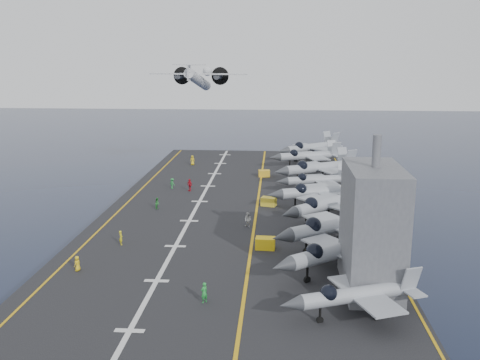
# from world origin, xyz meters

# --- Properties ---
(ground) EXTENTS (500.00, 500.00, 0.00)m
(ground) POSITION_xyz_m (0.00, 0.00, 0.00)
(ground) COLOR #142135
(ground) RESTS_ON ground
(hull) EXTENTS (36.00, 90.00, 10.00)m
(hull) POSITION_xyz_m (0.00, 0.00, 5.00)
(hull) COLOR #56595E
(hull) RESTS_ON ground
(flight_deck) EXTENTS (38.00, 92.00, 0.40)m
(flight_deck) POSITION_xyz_m (0.00, 0.00, 10.20)
(flight_deck) COLOR black
(flight_deck) RESTS_ON hull
(foul_line) EXTENTS (0.35, 90.00, 0.02)m
(foul_line) POSITION_xyz_m (3.00, 0.00, 10.42)
(foul_line) COLOR gold
(foul_line) RESTS_ON flight_deck
(landing_centerline) EXTENTS (0.50, 90.00, 0.02)m
(landing_centerline) POSITION_xyz_m (-6.00, 0.00, 10.42)
(landing_centerline) COLOR silver
(landing_centerline) RESTS_ON flight_deck
(deck_edge_port) EXTENTS (0.25, 90.00, 0.02)m
(deck_edge_port) POSITION_xyz_m (-17.00, 0.00, 10.42)
(deck_edge_port) COLOR gold
(deck_edge_port) RESTS_ON flight_deck
(deck_edge_stbd) EXTENTS (0.25, 90.00, 0.02)m
(deck_edge_stbd) POSITION_xyz_m (18.50, 0.00, 10.42)
(deck_edge_stbd) COLOR gold
(deck_edge_stbd) RESTS_ON flight_deck
(island_superstructure) EXTENTS (5.00, 10.00, 15.00)m
(island_superstructure) POSITION_xyz_m (15.00, -30.00, 17.90)
(island_superstructure) COLOR #56595E
(island_superstructure) RESTS_ON flight_deck
(fighter_jet_0) EXTENTS (14.94, 12.58, 4.41)m
(fighter_jet_0) POSITION_xyz_m (12.99, -36.14, 12.61)
(fighter_jet_0) COLOR #969FA7
(fighter_jet_0) RESTS_ON flight_deck
(fighter_jet_1) EXTENTS (18.02, 17.11, 5.22)m
(fighter_jet_1) POSITION_xyz_m (12.36, -26.68, 13.01)
(fighter_jet_1) COLOR #8D959D
(fighter_jet_1) RESTS_ON flight_deck
(fighter_jet_2) EXTENTS (19.40, 18.08, 5.61)m
(fighter_jet_2) POSITION_xyz_m (13.01, -18.76, 13.20)
(fighter_jet_2) COLOR #9198A1
(fighter_jet_2) RESTS_ON flight_deck
(fighter_jet_3) EXTENTS (18.23, 18.06, 5.35)m
(fighter_jet_3) POSITION_xyz_m (12.90, -8.87, 13.07)
(fighter_jet_3) COLOR #8E969E
(fighter_jet_3) RESTS_ON flight_deck
(fighter_jet_4) EXTENTS (17.51, 14.44, 5.22)m
(fighter_jet_4) POSITION_xyz_m (12.56, -1.93, 13.01)
(fighter_jet_4) COLOR #90989E
(fighter_jet_4) RESTS_ON flight_deck
(fighter_jet_5) EXTENTS (14.57, 11.65, 4.42)m
(fighter_jet_5) POSITION_xyz_m (12.74, 7.34, 12.61)
(fighter_jet_5) COLOR #8F969E
(fighter_jet_5) RESTS_ON flight_deck
(fighter_jet_6) EXTENTS (19.45, 17.45, 5.63)m
(fighter_jet_6) POSITION_xyz_m (13.41, 14.57, 13.22)
(fighter_jet_6) COLOR #979FA7
(fighter_jet_6) RESTS_ON flight_deck
(fighter_jet_7) EXTENTS (17.15, 14.07, 5.13)m
(fighter_jet_7) POSITION_xyz_m (12.31, 27.34, 12.96)
(fighter_jet_7) COLOR #A3ACB2
(fighter_jet_7) RESTS_ON flight_deck
(fighter_jet_8) EXTENTS (19.08, 18.19, 5.53)m
(fighter_jet_8) POSITION_xyz_m (13.29, 36.26, 13.16)
(fighter_jet_8) COLOR gray
(fighter_jet_8) RESTS_ON flight_deck
(tow_cart_a) EXTENTS (2.34, 1.59, 1.36)m
(tow_cart_a) POSITION_xyz_m (4.66, -20.03, 11.08)
(tow_cart_a) COLOR yellow
(tow_cart_a) RESTS_ON flight_deck
(tow_cart_b) EXTENTS (2.46, 1.93, 1.30)m
(tow_cart_b) POSITION_xyz_m (4.73, -1.58, 11.05)
(tow_cart_b) COLOR gold
(tow_cart_b) RESTS_ON flight_deck
(tow_cart_c) EXTENTS (2.19, 1.54, 1.24)m
(tow_cart_c) POSITION_xyz_m (3.52, 18.20, 11.02)
(tow_cart_c) COLOR gold
(tow_cart_c) RESTS_ON flight_deck
(crew_0) EXTENTS (0.95, 1.14, 1.63)m
(crew_0) POSITION_xyz_m (-14.85, -27.99, 11.21)
(crew_0) COLOR yellow
(crew_0) RESTS_ON flight_deck
(crew_1) EXTENTS (1.09, 1.25, 1.74)m
(crew_1) POSITION_xyz_m (-12.58, -19.84, 11.27)
(crew_1) COLOR yellow
(crew_1) RESTS_ON flight_deck
(crew_2) EXTENTS (0.85, 1.12, 1.69)m
(crew_2) POSITION_xyz_m (-11.60, -4.43, 11.25)
(crew_2) COLOR #2A8E34
(crew_2) RESTS_ON flight_deck
(crew_3) EXTENTS (1.29, 1.23, 1.79)m
(crew_3) POSITION_xyz_m (-11.81, 7.96, 11.29)
(crew_3) COLOR #26893D
(crew_3) RESTS_ON flight_deck
(crew_4) EXTENTS (1.47, 1.43, 2.06)m
(crew_4) POSITION_xyz_m (-8.62, 6.55, 11.43)
(crew_4) COLOR red
(crew_4) RESTS_ON flight_deck
(crew_5) EXTENTS (1.43, 1.28, 1.99)m
(crew_5) POSITION_xyz_m (-11.55, 28.09, 11.40)
(crew_5) COLOR yellow
(crew_5) RESTS_ON flight_deck
(crew_6) EXTENTS (1.36, 1.40, 1.96)m
(crew_6) POSITION_xyz_m (-0.57, -34.40, 11.38)
(crew_6) COLOR green
(crew_6) RESTS_ON flight_deck
(crew_7) EXTENTS (1.43, 1.28, 1.99)m
(crew_7) POSITION_xyz_m (2.18, -12.07, 11.40)
(crew_7) COLOR silver
(crew_7) RESTS_ON flight_deck
(transport_plane) EXTENTS (26.89, 20.18, 5.86)m
(transport_plane) POSITION_xyz_m (-14.28, 56.07, 26.49)
(transport_plane) COLOR silver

